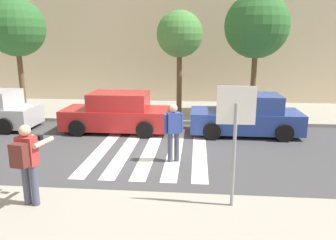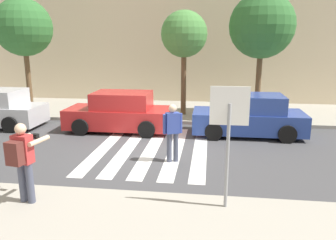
{
  "view_description": "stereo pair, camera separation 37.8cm",
  "coord_description": "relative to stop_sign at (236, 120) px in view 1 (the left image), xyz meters",
  "views": [
    {
      "loc": [
        1.49,
        -10.0,
        3.48
      ],
      "look_at": [
        0.6,
        -0.2,
        1.1
      ],
      "focal_mm": 35.0,
      "sensor_mm": 36.0,
      "label": 1
    },
    {
      "loc": [
        1.87,
        -9.96,
        3.48
      ],
      "look_at": [
        0.6,
        -0.2,
        1.1
      ],
      "focal_mm": 35.0,
      "sensor_mm": 36.0,
      "label": 2
    }
  ],
  "objects": [
    {
      "name": "crosswalk_stripe_4",
      "position": [
        -0.65,
        3.86,
        -1.96
      ],
      "size": [
        0.44,
        5.2,
        0.01
      ],
      "primitive_type": "cube",
      "color": "silver",
      "rests_on": "ground"
    },
    {
      "name": "street_tree_east",
      "position": [
        1.73,
        8.6,
        2.14
      ],
      "size": [
        2.78,
        2.78,
        5.37
      ],
      "color": "brown",
      "rests_on": "sidewalk_far"
    },
    {
      "name": "sidewalk_far",
      "position": [
        -2.25,
        9.66,
        -1.89
      ],
      "size": [
        60.0,
        4.8,
        0.14
      ],
      "primitive_type": "cube",
      "color": "#9E998C",
      "rests_on": "ground"
    },
    {
      "name": "stop_sign",
      "position": [
        0.0,
        0.0,
        0.0
      ],
      "size": [
        0.76,
        0.08,
        2.5
      ],
      "color": "gray",
      "rests_on": "sidewalk_near"
    },
    {
      "name": "parked_car_red",
      "position": [
        -3.88,
        5.96,
        -1.24
      ],
      "size": [
        4.1,
        1.92,
        1.55
      ],
      "color": "red",
      "rests_on": "ground"
    },
    {
      "name": "crosswalk_stripe_2",
      "position": [
        -2.25,
        3.86,
        -1.96
      ],
      "size": [
        0.44,
        5.2,
        0.01
      ],
      "primitive_type": "cube",
      "color": "silver",
      "rests_on": "ground"
    },
    {
      "name": "building_facade_far",
      "position": [
        -2.25,
        14.06,
        1.43
      ],
      "size": [
        56.0,
        4.0,
        6.79
      ],
      "primitive_type": "cube",
      "color": "beige",
      "rests_on": "ground"
    },
    {
      "name": "ground_plane",
      "position": [
        -2.25,
        3.66,
        -1.96
      ],
      "size": [
        120.0,
        120.0,
        0.0
      ],
      "primitive_type": "plane",
      "color": "#424244"
    },
    {
      "name": "photographer_with_backpack",
      "position": [
        -4.18,
        -0.37,
        -0.79
      ],
      "size": [
        0.68,
        0.91,
        1.72
      ],
      "color": "#474C60",
      "rests_on": "sidewalk_near"
    },
    {
      "name": "pedestrian_crossing",
      "position": [
        -1.43,
        2.79,
        -0.99
      ],
      "size": [
        0.55,
        0.36,
        1.72
      ],
      "color": "#474C60",
      "rests_on": "ground"
    },
    {
      "name": "parked_car_blue",
      "position": [
        1.1,
        5.96,
        -1.24
      ],
      "size": [
        4.1,
        1.92,
        1.55
      ],
      "color": "#284293",
      "rests_on": "ground"
    },
    {
      "name": "street_tree_west",
      "position": [
        -9.01,
        8.36,
        2.11
      ],
      "size": [
        2.63,
        2.63,
        5.27
      ],
      "color": "brown",
      "rests_on": "sidewalk_far"
    },
    {
      "name": "crosswalk_stripe_0",
      "position": [
        -3.85,
        3.86,
        -1.96
      ],
      "size": [
        0.44,
        5.2,
        0.01
      ],
      "primitive_type": "cube",
      "color": "silver",
      "rests_on": "ground"
    },
    {
      "name": "crosswalk_stripe_1",
      "position": [
        -3.05,
        3.86,
        -1.96
      ],
      "size": [
        0.44,
        5.2,
        0.01
      ],
      "primitive_type": "cube",
      "color": "silver",
      "rests_on": "ground"
    },
    {
      "name": "street_tree_center",
      "position": [
        -1.61,
        8.68,
        1.78
      ],
      "size": [
        2.07,
        2.07,
        4.68
      ],
      "color": "brown",
      "rests_on": "sidewalk_far"
    },
    {
      "name": "crosswalk_stripe_3",
      "position": [
        -1.45,
        3.86,
        -1.96
      ],
      "size": [
        0.44,
        5.2,
        0.01
      ],
      "primitive_type": "cube",
      "color": "silver",
      "rests_on": "ground"
    }
  ]
}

